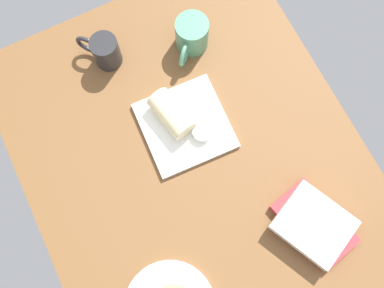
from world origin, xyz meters
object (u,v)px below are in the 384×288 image
object	(u,v)px
book_stack	(314,224)
sauce_cup	(202,132)
square_plate	(185,126)
second_mug	(191,35)
breakfast_wrap	(172,114)
coffee_mug	(104,51)

from	to	relation	value
book_stack	sauce_cup	bearing A→B (deg)	-157.01
square_plate	second_mug	distance (cm)	26.03
square_plate	sauce_cup	world-z (taller)	sauce_cup
square_plate	book_stack	world-z (taller)	book_stack
breakfast_wrap	coffee_mug	distance (cm)	26.71
coffee_mug	second_mug	bearing A→B (deg)	74.78
sauce_cup	coffee_mug	size ratio (longest dim) A/B	0.47
coffee_mug	book_stack	bearing A→B (deg)	23.06
square_plate	second_mug	xyz separation A→B (cm)	(-22.10, 12.98, 4.55)
square_plate	book_stack	bearing A→B (deg)	24.31
sauce_cup	breakfast_wrap	size ratio (longest dim) A/B	0.39
square_plate	sauce_cup	xyz separation A→B (cm)	(4.34, 2.92, 2.10)
sauce_cup	book_stack	size ratio (longest dim) A/B	0.22
coffee_mug	square_plate	bearing A→B (deg)	21.31
sauce_cup	second_mug	xyz separation A→B (cm)	(-26.43, 10.05, 2.45)
book_stack	breakfast_wrap	bearing A→B (deg)	-154.85
sauce_cup	book_stack	distance (cm)	38.29
square_plate	breakfast_wrap	world-z (taller)	breakfast_wrap
breakfast_wrap	second_mug	xyz separation A→B (cm)	(-18.63, 15.31, 0.30)
sauce_cup	breakfast_wrap	bearing A→B (deg)	-146.02
book_stack	second_mug	world-z (taller)	second_mug
square_plate	sauce_cup	size ratio (longest dim) A/B	4.45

